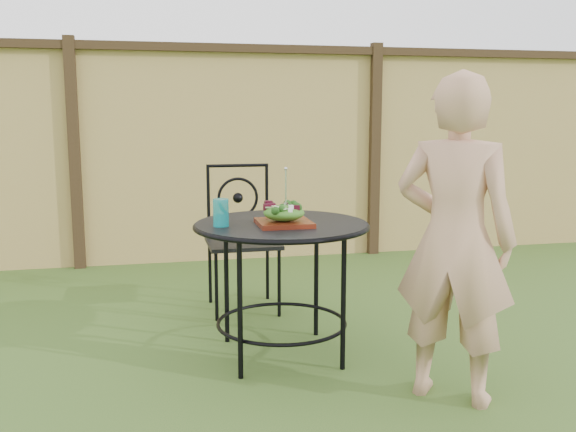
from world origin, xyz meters
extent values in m
plane|color=#264C18|center=(0.00, 0.00, 0.00)|extent=(60.00, 60.00, 0.00)
cube|color=#DEC46D|center=(0.00, 2.20, 0.90)|extent=(8.00, 0.05, 1.80)
cube|color=black|center=(0.00, 2.15, 1.83)|extent=(8.00, 0.07, 0.07)
cube|color=black|center=(-1.30, 2.15, 0.95)|extent=(0.09, 0.09, 1.90)
cube|color=black|center=(1.30, 2.15, 0.95)|extent=(0.09, 0.09, 1.90)
cylinder|color=black|center=(-0.05, -0.14, 0.71)|extent=(0.90, 0.90, 0.02)
torus|color=black|center=(-0.05, -0.14, 0.71)|extent=(0.92, 0.92, 0.02)
torus|color=black|center=(-0.05, -0.14, 0.18)|extent=(0.70, 0.70, 0.02)
cylinder|color=black|center=(0.21, 0.12, 0.35)|extent=(0.03, 0.03, 0.71)
cylinder|color=black|center=(-0.31, 0.12, 0.35)|extent=(0.03, 0.03, 0.71)
cylinder|color=black|center=(-0.31, -0.41, 0.35)|extent=(0.03, 0.03, 0.71)
cylinder|color=black|center=(0.21, -0.41, 0.35)|extent=(0.03, 0.03, 0.71)
cube|color=black|center=(-0.13, 0.70, 0.45)|extent=(0.46, 0.46, 0.03)
cylinder|color=black|center=(-0.13, 0.91, 0.94)|extent=(0.42, 0.02, 0.02)
torus|color=black|center=(-0.13, 0.91, 0.72)|extent=(0.28, 0.02, 0.28)
cylinder|color=black|center=(-0.33, 0.50, 0.22)|extent=(0.02, 0.02, 0.44)
cylinder|color=black|center=(0.07, 0.50, 0.22)|extent=(0.02, 0.02, 0.44)
cylinder|color=black|center=(-0.33, 0.90, 0.22)|extent=(0.02, 0.02, 0.44)
cylinder|color=black|center=(0.07, 0.90, 0.22)|extent=(0.02, 0.02, 0.44)
cylinder|color=black|center=(-0.33, 0.91, 0.70)|extent=(0.02, 0.02, 0.50)
cylinder|color=black|center=(0.07, 0.91, 0.70)|extent=(0.02, 0.02, 0.50)
imported|color=tan|center=(0.59, -0.82, 0.74)|extent=(0.64, 0.61, 1.47)
cube|color=#4C130A|center=(-0.06, -0.22, 0.74)|extent=(0.27, 0.27, 0.02)
ellipsoid|color=#235614|center=(-0.06, -0.22, 0.79)|extent=(0.21, 0.21, 0.08)
cylinder|color=silver|center=(-0.05, -0.22, 0.92)|extent=(0.01, 0.01, 0.18)
cylinder|color=#0E9DA5|center=(-0.37, -0.18, 0.79)|extent=(0.08, 0.08, 0.14)
camera|label=1|loc=(-0.74, -3.37, 1.29)|focal=40.00mm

